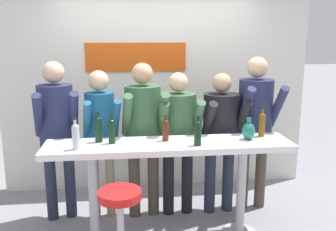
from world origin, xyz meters
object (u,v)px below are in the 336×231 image
Objects in this scene: person_right at (255,117)px; wine_bottle_0 at (112,130)px; tasting_table at (169,160)px; wine_bottle_4 at (165,129)px; wine_bottle_5 at (262,123)px; wine_bottle_3 at (76,135)px; wine_bottle_2 at (198,132)px; person_left at (101,128)px; person_center at (178,129)px; person_center_right at (221,129)px; bar_stool at (120,220)px; wine_bottle_1 at (98,128)px; person_far_left at (57,124)px; decorative_vase at (248,131)px; person_center_left at (143,124)px.

person_right is 1.68m from wine_bottle_0.
wine_bottle_4 reaches higher than tasting_table.
wine_bottle_5 is at bearing 7.20° from tasting_table.
wine_bottle_2 is at bearing -0.09° from wine_bottle_3.
person_left reaches higher than person_center.
tasting_table is 1.46× the size of person_center.
tasting_table is 1.23m from person_right.
person_center_right reaches higher than wine_bottle_2.
wine_bottle_3 is 1.13× the size of wine_bottle_4.
bar_stool is 0.48× the size of person_center_right.
person_left is at bearing 141.69° from tasting_table.
wine_bottle_1 is 1.06× the size of wine_bottle_2.
tasting_table is 0.89m from person_left.
person_far_left is 7.96× the size of decorative_vase.
person_left reaches higher than wine_bottle_0.
wine_bottle_2 is 0.95× the size of wine_bottle_5.
wine_bottle_5 is at bearing -103.93° from person_right.
person_center is 5.65× the size of wine_bottle_2.
person_left is at bearing 74.86° from wine_bottle_3.
wine_bottle_1 is at bearing -141.60° from person_center_left.
bar_stool is at bearing -70.31° from person_far_left.
wine_bottle_3 is 1.83m from wine_bottle_5.
wine_bottle_5 is (0.96, 0.12, 0.31)m from tasting_table.
person_left is (0.46, -0.03, -0.05)m from person_far_left.
wine_bottle_4 is (-1.08, -0.50, 0.02)m from person_right.
person_right is 1.78m from wine_bottle_1.
wine_bottle_3 reaches higher than bar_stool.
bar_stool is 1.98m from person_right.
tasting_table is at bearing -72.60° from person_center_left.
wine_bottle_5 is (1.50, 0.08, 0.00)m from wine_bottle_0.
wine_bottle_1 is at bearing -166.97° from person_right.
person_center_right is (0.48, -0.01, -0.01)m from person_center.
wine_bottle_3 is at bearing 179.91° from wine_bottle_2.
wine_bottle_5 is 0.20m from decorative_vase.
wine_bottle_0 is 0.35m from wine_bottle_3.
person_center reaches higher than wine_bottle_4.
wine_bottle_4 is at bearing -150.53° from person_center_right.
person_far_left is at bearing 153.57° from tasting_table.
tasting_table is 0.91m from wine_bottle_3.
wine_bottle_3 is (-1.91, -0.69, 0.04)m from person_right.
decorative_vase is (1.93, -0.54, 0.01)m from person_far_left.
person_right is (2.19, 0.01, 0.02)m from person_far_left.
person_left is at bearing -15.37° from person_far_left.
person_center_right is 0.90× the size of person_right.
person_far_left is (-1.14, 0.57, 0.25)m from tasting_table.
wine_bottle_0 is (0.60, -0.53, 0.06)m from person_far_left.
person_left is 6.45× the size of wine_bottle_4.
wine_bottle_3 reaches higher than decorative_vase.
wine_bottle_5 is at bearing -57.01° from person_center_right.
bar_stool is at bearing -130.93° from tasting_table.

